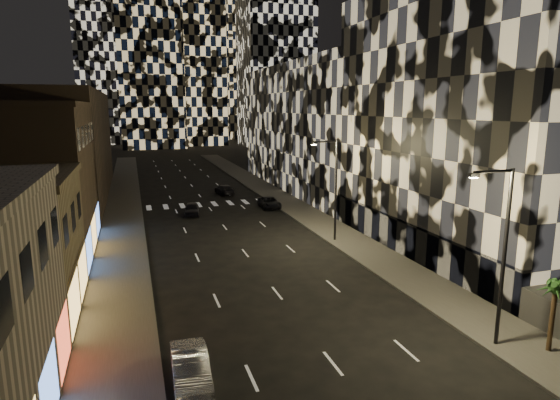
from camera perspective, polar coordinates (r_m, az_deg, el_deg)
sidewalk_left at (r=58.85m, az=-18.62°, el=-1.02°), size 4.00×120.00×0.15m
sidewalk_right at (r=61.69m, az=0.26°, el=0.13°), size 4.00×120.00×0.15m
curb_left at (r=58.84m, az=-16.58°, el=-0.90°), size 0.20×120.00×0.15m
curb_right at (r=61.09m, az=-1.62°, el=0.01°), size 0.20×120.00×0.15m
retail_brown at (r=42.40m, az=-28.89°, el=1.72°), size 10.00×15.00×12.00m
retail_filler_left at (r=68.33m, az=-24.79°, el=6.04°), size 10.00×40.00×14.00m
midrise_right at (r=42.98m, az=24.36°, el=8.95°), size 16.00×25.00×22.00m
midrise_base at (r=39.70m, az=14.89°, el=-4.45°), size 0.60×25.00×3.00m
midrise_filler_right at (r=70.70m, az=6.32°, el=8.77°), size 16.00×40.00×18.00m
streetlight_near at (r=25.30m, az=25.35°, el=-5.08°), size 2.55×0.25×9.00m
streetlight_far at (r=41.77m, az=6.53°, el=2.04°), size 2.55×0.25×9.00m
car_silver_parked at (r=22.12m, az=-10.85°, el=-19.57°), size 1.68×4.51×1.47m
car_dark_midlane at (r=53.77m, az=-10.69°, el=-1.08°), size 2.14×4.20×1.37m
car_dark_oncoming at (r=65.82m, az=-6.77°, el=1.28°), size 2.34×4.76×1.33m
car_dark_rightlane at (r=56.66m, az=-1.29°, el=-0.28°), size 2.42×4.83×1.31m
palm_tree at (r=26.63m, az=30.53°, el=-9.70°), size 1.85×1.88×3.67m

